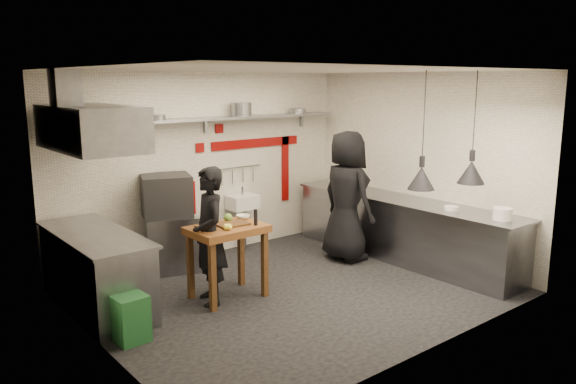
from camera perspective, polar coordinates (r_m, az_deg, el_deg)
floor at (r=7.36m, az=0.50°, el=-10.03°), size 5.00×5.00×0.00m
ceiling at (r=6.86m, az=0.54°, el=12.31°), size 5.00×5.00×0.00m
wall_back at (r=8.68m, az=-8.38°, el=2.69°), size 5.00×0.04×2.80m
wall_front at (r=5.56m, az=14.47°, el=-2.34°), size 5.00×0.04×2.80m
wall_left at (r=5.75m, az=-19.06°, el=-2.17°), size 0.04×4.20×2.80m
wall_right at (r=8.77m, az=13.21°, el=2.60°), size 0.04×4.20×2.80m
red_band_horiz at (r=9.14m, az=-3.23°, el=5.00°), size 1.70×0.02×0.14m
red_band_vert at (r=9.57m, az=-0.29°, el=2.39°), size 0.14×0.02×1.10m
red_tile_a at (r=8.73m, az=-7.00°, el=6.41°), size 0.14×0.02×0.14m
red_tile_b at (r=8.57m, az=-8.94°, el=4.46°), size 0.14×0.02×0.14m
back_shelf at (r=8.45m, az=-7.89°, el=7.39°), size 4.60×0.34×0.04m
shelf_bracket_left at (r=7.79m, az=-20.53°, el=5.73°), size 0.04×0.06×0.24m
shelf_bracket_mid at (r=8.58m, az=-8.39°, el=6.77°), size 0.04×0.06×0.24m
shelf_bracket_right at (r=9.69m, az=1.37°, el=7.38°), size 0.04×0.06×0.24m
pan_far_left at (r=7.77m, az=-17.50°, el=7.14°), size 0.31×0.31×0.09m
pan_mid_left at (r=8.03m, az=-13.14°, el=7.41°), size 0.29×0.29×0.07m
stock_pot at (r=8.74m, az=-4.75°, el=8.37°), size 0.32×0.32×0.20m
pan_right at (r=9.43m, az=0.99°, el=8.25°), size 0.35×0.35×0.08m
oven_stand at (r=8.23m, az=-11.74°, el=-5.02°), size 0.90×0.86×0.80m
combi_oven at (r=8.06m, az=-12.27°, el=-0.34°), size 0.84×0.81×0.58m
oven_door at (r=7.80m, az=-11.31°, el=-0.68°), size 0.51×0.21×0.46m
oven_glass at (r=7.79m, az=-11.43°, el=-0.71°), size 0.31×0.12×0.34m
hand_sink at (r=8.93m, az=-4.64°, el=-1.03°), size 0.46×0.34×0.22m
sink_tap at (r=8.89m, az=-4.66°, el=0.11°), size 0.03×0.03×0.14m
sink_drain at (r=9.00m, az=-4.45°, el=-3.81°), size 0.06×0.06×0.66m
utensil_rail at (r=8.95m, az=-5.21°, el=2.50°), size 0.90×0.02×0.02m
counter_right at (r=8.69m, az=11.51°, el=-3.81°), size 0.70×3.80×0.90m
counter_right_top at (r=8.58m, az=11.63°, el=-0.81°), size 0.76×3.90×0.03m
plate_stack at (r=7.64m, az=20.95°, el=-2.10°), size 0.28×0.28×0.15m
small_bowl_right at (r=8.02m, az=16.26°, el=-1.57°), size 0.23×0.23×0.05m
counter_left at (r=7.07m, az=-18.88°, el=-7.70°), size 0.70×1.90×0.90m
counter_left_top at (r=6.94m, az=-19.12°, el=-4.06°), size 0.76×2.00×0.03m
extractor_hood at (r=6.75m, az=-19.39°, el=6.18°), size 0.78×1.60×0.50m
hood_duct at (r=6.65m, az=-21.67°, el=9.41°), size 0.28×0.28×0.50m
green_bin at (r=6.18m, az=-15.71°, el=-12.26°), size 0.33×0.33×0.50m
prep_table at (r=7.06m, az=-6.15°, el=-7.07°), size 0.93×0.66×0.92m
cutting_board at (r=6.97m, az=-5.68°, el=-3.27°), size 0.40×0.30×0.02m
pepper_mill at (r=6.93m, az=-3.31°, el=-2.58°), size 0.06×0.06×0.20m
lemon_a at (r=6.74m, az=-6.32°, el=-3.54°), size 0.09×0.09×0.07m
lemon_b at (r=6.74m, az=-6.02°, el=-3.55°), size 0.08×0.08×0.08m
veg_ball at (r=7.13m, az=-6.10°, el=-2.62°), size 0.12×0.12×0.11m
steel_tray at (r=6.90m, az=-8.36°, el=-3.47°), size 0.17×0.12×0.03m
bowl at (r=7.26m, az=-4.61°, el=-2.53°), size 0.19×0.19×0.06m
heat_lamp_near at (r=7.20m, az=13.60°, el=6.05°), size 0.41×0.41×1.48m
heat_lamp_far at (r=7.45m, az=18.38°, el=6.20°), size 0.45×0.45×1.42m
chef_left at (r=6.83m, az=-8.00°, el=-4.44°), size 0.55×0.70×1.68m
chef_right at (r=8.42m, az=5.99°, el=-0.43°), size 0.68×0.99×1.95m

